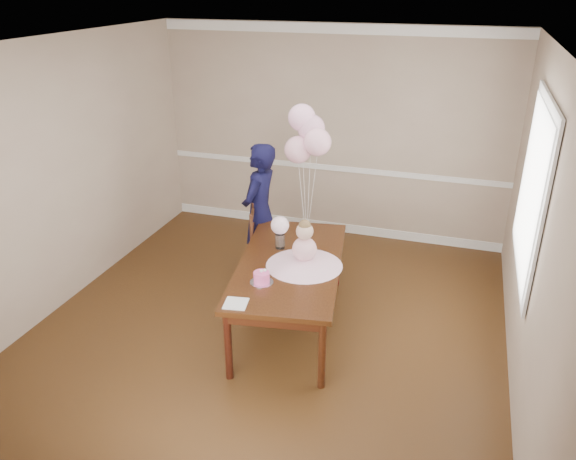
{
  "coord_description": "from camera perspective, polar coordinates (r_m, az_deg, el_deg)",
  "views": [
    {
      "loc": [
        1.61,
        -4.39,
        3.2
      ],
      "look_at": [
        0.17,
        0.12,
        1.05
      ],
      "focal_mm": 35.0,
      "sensor_mm": 36.0,
      "label": 1
    }
  ],
  "objects": [
    {
      "name": "roses_near",
      "position": [
        5.52,
        -0.83,
        0.49
      ],
      "size": [
        0.18,
        0.18,
        0.18
      ],
      "primitive_type": "sphere",
      "color": "#F8D0E0",
      "rests_on": "rose_vase_near"
    },
    {
      "name": "cake_flower_b",
      "position": [
        4.96,
        -2.35,
        -4.1
      ],
      "size": [
        0.03,
        0.03,
        0.03
      ],
      "primitive_type": "sphere",
      "color": "silver",
      "rests_on": "birthday_cake"
    },
    {
      "name": "dining_chair_seat",
      "position": [
        6.21,
        -1.87,
        -2.28
      ],
      "size": [
        0.5,
        0.5,
        0.05
      ],
      "primitive_type": "cube",
      "rotation": [
        0.0,
        0.0,
        0.3
      ],
      "color": "#35130E",
      "rests_on": "chair_leg_fl"
    },
    {
      "name": "table_leg_fr",
      "position": [
        4.78,
        3.47,
        -12.51
      ],
      "size": [
        0.08,
        0.08,
        0.67
      ],
      "primitive_type": "cylinder",
      "rotation": [
        0.0,
        0.0,
        0.16
      ],
      "color": "black",
      "rests_on": "floor"
    },
    {
      "name": "chair_rail_trim",
      "position": [
        7.44,
        4.41,
        6.32
      ],
      "size": [
        4.5,
        0.02,
        0.07
      ],
      "primitive_type": "cube",
      "color": "white",
      "rests_on": "wall_back"
    },
    {
      "name": "chair_leg_br",
      "position": [
        6.45,
        -0.32,
        -3.34
      ],
      "size": [
        0.05,
        0.05,
        0.39
      ],
      "primitive_type": "cylinder",
      "rotation": [
        0.0,
        0.0,
        0.3
      ],
      "color": "#361B0E",
      "rests_on": "floor"
    },
    {
      "name": "chair_slat_top",
      "position": [
        6.03,
        -3.66,
        1.54
      ],
      "size": [
        0.13,
        0.36,
        0.05
      ],
      "primitive_type": "cube",
      "rotation": [
        0.0,
        0.0,
        0.3
      ],
      "color": "#361C0E",
      "rests_on": "dining_chair_seat"
    },
    {
      "name": "cake_platter",
      "position": [
        5.01,
        -2.69,
        -5.32
      ],
      "size": [
        0.24,
        0.24,
        0.01
      ],
      "primitive_type": "cylinder",
      "rotation": [
        0.0,
        0.0,
        0.16
      ],
      "color": "silver",
      "rests_on": "dining_table_top"
    },
    {
      "name": "baby_skirt",
      "position": [
        5.27,
        1.66,
        -3.15
      ],
      "size": [
        0.83,
        0.83,
        0.1
      ],
      "primitive_type": "cone",
      "rotation": [
        0.0,
        0.0,
        0.16
      ],
      "color": "#EAACC4",
      "rests_on": "dining_table_top"
    },
    {
      "name": "chair_slat_mid",
      "position": [
        6.09,
        -3.63,
        0.27
      ],
      "size": [
        0.13,
        0.36,
        0.05
      ],
      "primitive_type": "cube",
      "rotation": [
        0.0,
        0.0,
        0.3
      ],
      "color": "#37180F",
      "rests_on": "dining_chair_seat"
    },
    {
      "name": "floor",
      "position": [
        5.67,
        -1.98,
        -9.96
      ],
      "size": [
        4.5,
        5.0,
        0.0
      ],
      "primitive_type": "cube",
      "color": "#341E0D",
      "rests_on": "ground"
    },
    {
      "name": "chair_leg_fl",
      "position": [
        6.18,
        -3.44,
        -4.74
      ],
      "size": [
        0.05,
        0.05,
        0.39
      ],
      "primitive_type": "cylinder",
      "rotation": [
        0.0,
        0.0,
        0.3
      ],
      "color": "#33140E",
      "rests_on": "floor"
    },
    {
      "name": "table_leg_fl",
      "position": [
        4.89,
        -6.1,
        -11.62
      ],
      "size": [
        0.08,
        0.08,
        0.67
      ],
      "primitive_type": "cylinder",
      "rotation": [
        0.0,
        0.0,
        0.16
      ],
      "color": "black",
      "rests_on": "floor"
    },
    {
      "name": "woman",
      "position": [
        6.28,
        -2.9,
        1.81
      ],
      "size": [
        0.44,
        0.61,
        1.58
      ],
      "primitive_type": "imported",
      "rotation": [
        0.0,
        0.0,
        -1.67
      ],
      "color": "black",
      "rests_on": "floor"
    },
    {
      "name": "napkin",
      "position": [
        4.72,
        -5.31,
        -7.44
      ],
      "size": [
        0.22,
        0.22,
        0.01
      ],
      "primitive_type": "cube",
      "rotation": [
        0.0,
        0.0,
        0.16
      ],
      "color": "silver",
      "rests_on": "dining_table_top"
    },
    {
      "name": "baby_torso",
      "position": [
        5.21,
        1.68,
        -1.94
      ],
      "size": [
        0.23,
        0.23,
        0.23
      ],
      "primitive_type": "sphere",
      "color": "#E490C2",
      "rests_on": "baby_skirt"
    },
    {
      "name": "balloon_weight",
      "position": [
        5.8,
        1.89,
        -0.86
      ],
      "size": [
        0.04,
        0.04,
        0.02
      ],
      "primitive_type": "cylinder",
      "rotation": [
        0.0,
        0.0,
        0.16
      ],
      "color": "silver",
      "rests_on": "dining_table_top"
    },
    {
      "name": "dining_table_top",
      "position": [
        5.36,
        0.2,
        -3.49
      ],
      "size": [
        1.24,
        2.03,
        0.05
      ],
      "primitive_type": "cube",
      "rotation": [
        0.0,
        0.0,
        0.16
      ],
      "color": "black",
      "rests_on": "table_leg_fl"
    },
    {
      "name": "balloon_ribbon_b",
      "position": [
        5.6,
        2.41,
        3.15
      ],
      "size": [
        0.1,
        0.04,
        0.89
      ],
      "primitive_type": "cylinder",
      "rotation": [
        0.05,
        0.1,
        0.16
      ],
      "color": "silver",
      "rests_on": "balloon_weight"
    },
    {
      "name": "chair_leg_bl",
      "position": [
        6.46,
        -3.24,
        -3.32
      ],
      "size": [
        0.05,
        0.05,
        0.39
      ],
      "primitive_type": "cylinder",
      "rotation": [
        0.0,
        0.0,
        0.3
      ],
      "color": "#3D1D10",
      "rests_on": "floor"
    },
    {
      "name": "chair_back_post_r",
      "position": [
        6.26,
        -3.51,
        0.58
      ],
      "size": [
        0.05,
        0.05,
        0.51
      ],
      "primitive_type": "cylinder",
      "rotation": [
        0.0,
        0.0,
        0.3
      ],
      "color": "#3A1C0F",
      "rests_on": "dining_chair_seat"
    },
    {
      "name": "balloon_ribbon_c",
      "position": [
        5.65,
        2.12,
        3.88
      ],
      "size": [
        0.01,
        0.09,
        0.99
      ],
      "primitive_type": "cylinder",
      "rotation": [
        -0.09,
        0.02,
        0.16
      ],
      "color": "white",
      "rests_on": "balloon_weight"
    },
    {
      "name": "chair_slat_low",
      "position": [
        6.15,
        -3.59,
        -0.97
      ],
      "size": [
        0.13,
        0.36,
        0.05
      ],
      "primitive_type": "cube",
      "rotation": [
        0.0,
        0.0,
        0.3
      ],
      "color": "#351C0E",
      "rests_on": "dining_chair_seat"
    },
    {
      "name": "window_frame",
      "position": [
        5.2,
        23.64,
        3.81
      ],
      "size": [
        0.02,
        1.66,
        1.56
      ],
      "primitive_type": "cube",
      "color": "silver",
      "rests_on": "wall_right"
    },
    {
      "name": "baseboard_trim",
      "position": [
        7.74,
        4.21,
        0.4
      ],
      "size": [
        4.5,
        0.02,
        0.12
      ],
      "primitive_type": "cube",
      "color": "white",
      "rests_on": "floor"
    },
    {
      "name": "wall_front",
      "position": [
        3.1,
        -18.51,
        -13.73
      ],
      "size": [
        4.5,
        0.02,
        2.7
      ],
      "primitive_type": "cube",
      "color": "tan",
      "rests_on": "floor"
    },
    {
      "name": "window_blinds",
      "position": [
        5.2,
        23.44,
        3.84
      ],
      "size": [
        0.01,
        1.5,
        1.4
      ],
      "primitive_type": "cube",
      "color": "silver",
      "rests_on": "wall_right"
    },
    {
      "name": "balloon_c",
      "position": [
        5.51,
        2.38,
        10.29
      ],
      "size": [
        0.27,
        0.27,
        0.27
      ],
      "primitive_type": "sphere",
      "color": "#DE9DBB",
      "rests_on": "balloon_ribbon_c"
    },
    {
      "name": "chair_leg_fr",
      "position": [
        6.16,
        -0.37,
        -4.77
      ],
      "size": [
        0.05,
        0.05,
        0.39
      ],
      "primitive_type": "cylinder",
      "rotation": [
        0.0,
        0.0,
        0.3
      ],
      "color": "#3B1910",
      "rests_on": "floor"
    },
    {
      "name": "ceiling",
      "position": [
        4.71,
        -2.47,
        18.29
      ],
      "size": [
        4.5,
        5.0,
        0.02
      ],
      "primitive_type": "cube",
      "color": "silver",
      "rests_on": "wall_back"
    },
    {
      "name": "baby_head",
      "position": [
        5.14,
        1.7,
        -0.13
      ],
      "size": [
        0.16,
        0.16,
        0.16
      ],
      "primitive_type": "sphere",
      "color": "tan",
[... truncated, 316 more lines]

